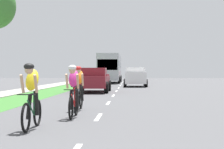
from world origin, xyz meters
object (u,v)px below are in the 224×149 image
Objects in this scene: pickup_maroon at (93,80)px; suv_white at (135,76)px; cyclist_lead at (32,95)px; bus_silver at (110,67)px; sedan_red at (133,75)px; cyclist_trailing at (73,91)px; cyclist_distant at (79,88)px.

suv_white reaches higher than pickup_maroon.
bus_silver is at bearing 90.21° from cyclist_lead.
cyclist_trailing is at bearing -92.33° from sedan_red.
suv_white is (2.21, 23.62, 0.14)m from cyclist_trailing.
suv_white is 1.09× the size of sedan_red.
cyclist_lead is 1.00× the size of cyclist_distant.
sedan_red is (2.97, 39.77, -0.06)m from pickup_maroon.
cyclist_lead is 0.34× the size of pickup_maroon.
suv_white is 12.51m from bus_silver.
pickup_maroon reaches higher than cyclist_distant.
bus_silver is (-0.01, 21.76, 1.15)m from pickup_maroon.
pickup_maroon is 0.44× the size of bus_silver.
sedan_red is at bearing 85.73° from pickup_maroon.
bus_silver is at bearing 91.14° from cyclist_distant.
cyclist_trailing is 0.15× the size of bus_silver.
cyclist_trailing is 0.37× the size of suv_white.
cyclist_trailing and cyclist_distant have the same top height.
pickup_maroon reaches higher than cyclist_lead.
bus_silver reaches higher than cyclist_distant.
bus_silver is (-0.80, 35.72, 1.17)m from cyclist_trailing.
cyclist_distant is at bearing -86.81° from pickup_maroon.
cyclist_distant is 0.15× the size of bus_silver.
cyclist_lead is 56.11m from sedan_red.
pickup_maroon is at bearing 90.46° from cyclist_lead.
cyclist_trailing is at bearing -86.77° from pickup_maroon.
bus_silver is at bearing 103.96° from suv_white.
cyclist_lead is 4.45m from cyclist_distant.
cyclist_distant is at bearing 93.46° from cyclist_trailing.
sedan_red is (-0.03, 30.11, -0.18)m from suv_white.
suv_white is at bearing 72.74° from pickup_maroon.
suv_white is 30.11m from sedan_red.
bus_silver is at bearing 91.28° from cyclist_trailing.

